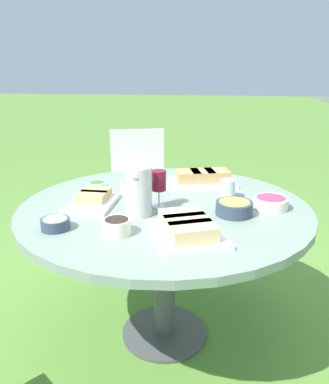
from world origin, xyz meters
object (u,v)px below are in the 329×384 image
Objects in this scene: dining_table at (164,221)px; wine_glass at (159,182)px; water_pitcher at (138,191)px; chair_near_left at (139,176)px.

wine_glass is at bearing -23.56° from dining_table.
water_pitcher is 1.24× the size of wine_glass.
chair_near_left is 1.34m from wine_glass.
water_pitcher is (1.35, 0.30, 0.32)m from chair_near_left.
wine_glass reaches higher than chair_near_left.
chair_near_left is (-1.20, -0.39, -0.12)m from dining_table.
dining_table is 0.22m from wine_glass.
chair_near_left is 5.10× the size of wine_glass.
chair_near_left is 1.42m from water_pitcher.
dining_table is at bearing 149.06° from water_pitcher.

